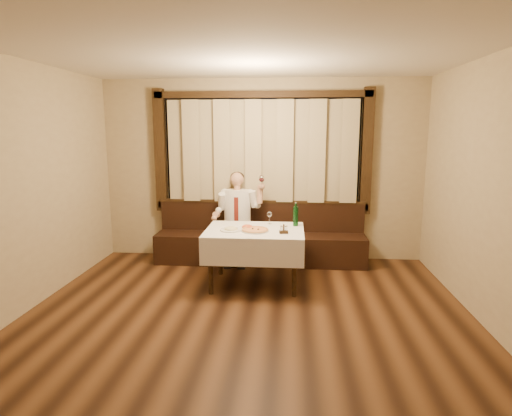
# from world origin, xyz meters

# --- Properties ---
(room) EXTENTS (5.01, 6.01, 2.81)m
(room) POSITION_xyz_m (-0.00, 0.97, 1.50)
(room) COLOR black
(room) RESTS_ON ground
(banquette) EXTENTS (3.20, 0.61, 0.94)m
(banquette) POSITION_xyz_m (0.00, 2.72, 0.31)
(banquette) COLOR black
(banquette) RESTS_ON ground
(dining_table) EXTENTS (1.27, 0.97, 0.76)m
(dining_table) POSITION_xyz_m (0.00, 1.70, 0.65)
(dining_table) COLOR black
(dining_table) RESTS_ON ground
(pizza) EXTENTS (0.36, 0.36, 0.04)m
(pizza) POSITION_xyz_m (0.01, 1.59, 0.77)
(pizza) COLOR white
(pizza) RESTS_ON dining_table
(pasta_red) EXTENTS (0.24, 0.24, 0.08)m
(pasta_red) POSITION_xyz_m (-0.10, 1.75, 0.79)
(pasta_red) COLOR white
(pasta_red) RESTS_ON dining_table
(pasta_cream) EXTENTS (0.28, 0.28, 0.09)m
(pasta_cream) POSITION_xyz_m (-0.30, 1.60, 0.79)
(pasta_cream) COLOR white
(pasta_cream) RESTS_ON dining_table
(green_bottle) EXTENTS (0.07, 0.07, 0.32)m
(green_bottle) POSITION_xyz_m (0.53, 1.94, 0.89)
(green_bottle) COLOR #11501A
(green_bottle) RESTS_ON dining_table
(table_wine_glass) EXTENTS (0.07, 0.07, 0.17)m
(table_wine_glass) POSITION_xyz_m (0.17, 2.02, 0.88)
(table_wine_glass) COLOR white
(table_wine_glass) RESTS_ON dining_table
(cruet_caddy) EXTENTS (0.11, 0.07, 0.12)m
(cruet_caddy) POSITION_xyz_m (0.38, 1.50, 0.80)
(cruet_caddy) COLOR black
(cruet_caddy) RESTS_ON dining_table
(seated_man) EXTENTS (0.76, 0.57, 1.40)m
(seated_man) POSITION_xyz_m (-0.35, 2.63, 0.81)
(seated_man) COLOR black
(seated_man) RESTS_ON ground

